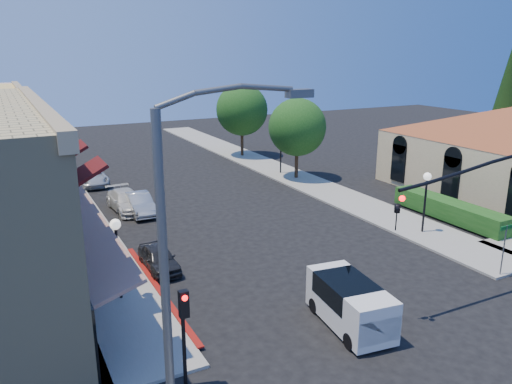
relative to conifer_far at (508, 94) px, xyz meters
name	(u,v)px	position (x,y,z in m)	size (l,w,h in m)	color
ground	(413,343)	(-28.00, -18.00, -6.36)	(120.00, 120.00, 0.00)	black
sidewalk_left	(59,190)	(-36.75, 9.00, -6.30)	(3.50, 50.00, 0.12)	gray
sidewalk_right	(266,166)	(-19.25, 9.00, -6.30)	(3.50, 50.00, 0.12)	gray
curb_red_strip	(159,292)	(-34.90, -10.00, -6.36)	(0.25, 10.00, 0.06)	maroon
hedge	(448,220)	(-16.30, -9.00, -6.36)	(1.40, 8.00, 1.10)	#184814
conifer_far	(508,94)	(0.00, 0.00, 0.00)	(3.20, 3.20, 11.00)	#322314
street_tree_a	(297,127)	(-19.20, 4.00, -2.17)	(4.56, 4.56, 6.48)	#322314
street_tree_b	(242,110)	(-19.20, 14.00, -1.82)	(4.94, 4.94, 7.02)	#322314
signal_mast_arm	(501,200)	(-22.14, -16.50, -2.27)	(8.01, 0.39, 6.00)	black
secondary_signal	(184,321)	(-36.00, -16.59, -4.04)	(0.28, 0.42, 3.32)	black
cobra_streetlight	(181,285)	(-37.15, -20.00, -1.09)	(3.60, 0.25, 9.31)	#595B5E
street_name_sign	(505,242)	(-20.50, -15.80, -4.66)	(0.80, 0.06, 2.50)	#595B5E
lamppost_left_near	(116,239)	(-36.50, -10.00, -3.62)	(0.44, 0.44, 3.57)	black
lamppost_left_far	(68,168)	(-36.50, 4.00, -3.62)	(0.44, 0.44, 3.57)	black
lamppost_right_near	(426,187)	(-19.50, -10.00, -3.62)	(0.44, 0.44, 3.57)	black
lamppost_right_far	(281,142)	(-19.50, 6.00, -3.62)	(0.44, 0.44, 3.57)	black
white_van	(351,302)	(-29.32, -16.04, -5.35)	(2.18, 4.14, 1.75)	silver
parked_car_a	(159,258)	(-34.20, -7.81, -5.78)	(1.37, 3.39, 1.16)	black
parked_car_b	(139,204)	(-32.80, 1.00, -5.70)	(1.39, 3.99, 1.31)	#A5A8AB
parked_car_c	(126,201)	(-33.38, 2.00, -5.71)	(1.82, 4.48, 1.30)	beige
parked_car_d	(92,177)	(-34.20, 9.74, -5.72)	(2.13, 4.62, 1.29)	#B9BBBE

